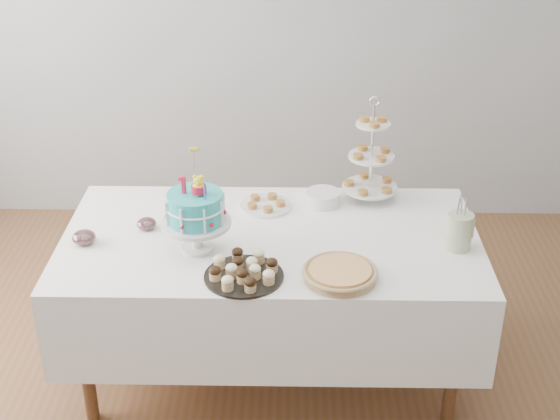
{
  "coord_description": "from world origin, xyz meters",
  "views": [
    {
      "loc": [
        0.1,
        -2.81,
        2.55
      ],
      "look_at": [
        0.04,
        0.3,
        0.91
      ],
      "focal_mm": 50.0,
      "sensor_mm": 36.0,
      "label": 1
    }
  ],
  "objects_px": {
    "pie": "(340,273)",
    "jam_bowl_a": "(84,238)",
    "tiered_stand": "(371,157)",
    "plate_stack": "(323,198)",
    "cupcake_tray": "(244,270)",
    "utensil_pitcher": "(459,230)",
    "birthday_cake": "(196,224)",
    "jam_bowl_b": "(147,224)",
    "pastry_plate": "(266,204)",
    "table": "(271,278)"
  },
  "relations": [
    {
      "from": "tiered_stand",
      "to": "plate_stack",
      "type": "bearing_deg",
      "value": -163.17
    },
    {
      "from": "tiered_stand",
      "to": "utensil_pitcher",
      "type": "distance_m",
      "value": 0.62
    },
    {
      "from": "birthday_cake",
      "to": "tiered_stand",
      "type": "bearing_deg",
      "value": 54.26
    },
    {
      "from": "pastry_plate",
      "to": "jam_bowl_a",
      "type": "relative_size",
      "value": 2.38
    },
    {
      "from": "jam_bowl_b",
      "to": "table",
      "type": "bearing_deg",
      "value": -5.94
    },
    {
      "from": "cupcake_tray",
      "to": "tiered_stand",
      "type": "relative_size",
      "value": 0.63
    },
    {
      "from": "cupcake_tray",
      "to": "pastry_plate",
      "type": "distance_m",
      "value": 0.65
    },
    {
      "from": "birthday_cake",
      "to": "tiered_stand",
      "type": "distance_m",
      "value": 0.97
    },
    {
      "from": "birthday_cake",
      "to": "cupcake_tray",
      "type": "relative_size",
      "value": 1.41
    },
    {
      "from": "birthday_cake",
      "to": "plate_stack",
      "type": "distance_m",
      "value": 0.74
    },
    {
      "from": "plate_stack",
      "to": "jam_bowl_b",
      "type": "xyz_separation_m",
      "value": [
        -0.83,
        -0.27,
        -0.01
      ]
    },
    {
      "from": "pastry_plate",
      "to": "plate_stack",
      "type": "bearing_deg",
      "value": 7.86
    },
    {
      "from": "pie",
      "to": "plate_stack",
      "type": "height_order",
      "value": "plate_stack"
    },
    {
      "from": "pastry_plate",
      "to": "birthday_cake",
      "type": "bearing_deg",
      "value": -124.73
    },
    {
      "from": "pie",
      "to": "jam_bowl_a",
      "type": "height_order",
      "value": "jam_bowl_a"
    },
    {
      "from": "cupcake_tray",
      "to": "plate_stack",
      "type": "distance_m",
      "value": 0.77
    },
    {
      "from": "pastry_plate",
      "to": "jam_bowl_b",
      "type": "height_order",
      "value": "jam_bowl_b"
    },
    {
      "from": "cupcake_tray",
      "to": "pastry_plate",
      "type": "xyz_separation_m",
      "value": [
        0.07,
        0.64,
        -0.02
      ]
    },
    {
      "from": "plate_stack",
      "to": "cupcake_tray",
      "type": "bearing_deg",
      "value": -117.38
    },
    {
      "from": "pie",
      "to": "jam_bowl_b",
      "type": "bearing_deg",
      "value": 154.64
    },
    {
      "from": "table",
      "to": "tiered_stand",
      "type": "distance_m",
      "value": 0.77
    },
    {
      "from": "plate_stack",
      "to": "utensil_pitcher",
      "type": "bearing_deg",
      "value": -35.38
    },
    {
      "from": "birthday_cake",
      "to": "utensil_pitcher",
      "type": "xyz_separation_m",
      "value": [
        1.16,
        0.04,
        -0.04
      ]
    },
    {
      "from": "pie",
      "to": "tiered_stand",
      "type": "distance_m",
      "value": 0.8
    },
    {
      "from": "jam_bowl_b",
      "to": "utensil_pitcher",
      "type": "distance_m",
      "value": 1.43
    },
    {
      "from": "pie",
      "to": "jam_bowl_a",
      "type": "distance_m",
      "value": 1.17
    },
    {
      "from": "plate_stack",
      "to": "utensil_pitcher",
      "type": "distance_m",
      "value": 0.73
    },
    {
      "from": "tiered_stand",
      "to": "jam_bowl_b",
      "type": "xyz_separation_m",
      "value": [
        -1.07,
        -0.34,
        -0.2
      ]
    },
    {
      "from": "jam_bowl_a",
      "to": "plate_stack",
      "type": "bearing_deg",
      "value": 20.58
    },
    {
      "from": "jam_bowl_a",
      "to": "pie",
      "type": "bearing_deg",
      "value": -13.65
    },
    {
      "from": "cupcake_tray",
      "to": "tiered_stand",
      "type": "distance_m",
      "value": 0.97
    },
    {
      "from": "jam_bowl_b",
      "to": "utensil_pitcher",
      "type": "relative_size",
      "value": 0.36
    },
    {
      "from": "table",
      "to": "tiered_stand",
      "type": "relative_size",
      "value": 3.56
    },
    {
      "from": "plate_stack",
      "to": "table",
      "type": "bearing_deg",
      "value": -127.23
    },
    {
      "from": "utensil_pitcher",
      "to": "birthday_cake",
      "type": "bearing_deg",
      "value": -178.26
    },
    {
      "from": "table",
      "to": "tiered_stand",
      "type": "height_order",
      "value": "tiered_stand"
    },
    {
      "from": "birthday_cake",
      "to": "cupcake_tray",
      "type": "xyz_separation_m",
      "value": [
        0.22,
        -0.22,
        -0.09
      ]
    },
    {
      "from": "plate_stack",
      "to": "jam_bowl_a",
      "type": "relative_size",
      "value": 1.6
    },
    {
      "from": "birthday_cake",
      "to": "jam_bowl_a",
      "type": "relative_size",
      "value": 4.45
    },
    {
      "from": "pastry_plate",
      "to": "table",
      "type": "bearing_deg",
      "value": -83.56
    },
    {
      "from": "table",
      "to": "jam_bowl_a",
      "type": "distance_m",
      "value": 0.88
    },
    {
      "from": "birthday_cake",
      "to": "jam_bowl_b",
      "type": "height_order",
      "value": "birthday_cake"
    },
    {
      "from": "birthday_cake",
      "to": "jam_bowl_a",
      "type": "distance_m",
      "value": 0.53
    },
    {
      "from": "table",
      "to": "plate_stack",
      "type": "bearing_deg",
      "value": 52.77
    },
    {
      "from": "table",
      "to": "tiered_stand",
      "type": "xyz_separation_m",
      "value": [
        0.49,
        0.4,
        0.45
      ]
    },
    {
      "from": "birthday_cake",
      "to": "utensil_pitcher",
      "type": "distance_m",
      "value": 1.16
    },
    {
      "from": "tiered_stand",
      "to": "plate_stack",
      "type": "xyz_separation_m",
      "value": [
        -0.24,
        -0.07,
        -0.19
      ]
    },
    {
      "from": "tiered_stand",
      "to": "cupcake_tray",
      "type": "bearing_deg",
      "value": -128.03
    },
    {
      "from": "birthday_cake",
      "to": "pastry_plate",
      "type": "bearing_deg",
      "value": 76.39
    },
    {
      "from": "cupcake_tray",
      "to": "tiered_stand",
      "type": "xyz_separation_m",
      "value": [
        0.59,
        0.75,
        0.19
      ]
    }
  ]
}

